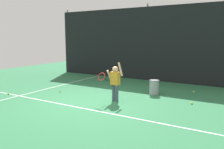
{
  "coord_description": "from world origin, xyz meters",
  "views": [
    {
      "loc": [
        4.49,
        -6.15,
        2.15
      ],
      "look_at": [
        0.34,
        0.83,
        0.85
      ],
      "focal_mm": 37.0,
      "sensor_mm": 36.0,
      "label": 1
    }
  ],
  "objects_px": {
    "ball_hopper": "(154,87)",
    "tennis_ball_3": "(60,91)",
    "tennis_ball_2": "(194,92)",
    "tennis_ball_1": "(8,94)",
    "tennis_ball_0": "(192,103)",
    "tennis_player": "(115,80)"
  },
  "relations": [
    {
      "from": "tennis_ball_1",
      "to": "tennis_ball_2",
      "type": "height_order",
      "value": "same"
    },
    {
      "from": "tennis_ball_1",
      "to": "tennis_ball_3",
      "type": "relative_size",
      "value": 1.0
    },
    {
      "from": "tennis_player",
      "to": "tennis_ball_2",
      "type": "xyz_separation_m",
      "value": [
        2.05,
        2.69,
        -0.69
      ]
    },
    {
      "from": "tennis_ball_1",
      "to": "ball_hopper",
      "type": "bearing_deg",
      "value": 30.96
    },
    {
      "from": "tennis_ball_0",
      "to": "tennis_ball_2",
      "type": "xyz_separation_m",
      "value": [
        -0.29,
        1.7,
        0.0
      ]
    },
    {
      "from": "tennis_ball_2",
      "to": "tennis_ball_3",
      "type": "relative_size",
      "value": 1.0
    },
    {
      "from": "tennis_player",
      "to": "ball_hopper",
      "type": "xyz_separation_m",
      "value": [
        0.8,
        1.62,
        -0.44
      ]
    },
    {
      "from": "tennis_player",
      "to": "tennis_ball_3",
      "type": "bearing_deg",
      "value": -174.62
    },
    {
      "from": "tennis_player",
      "to": "tennis_ball_2",
      "type": "distance_m",
      "value": 3.46
    },
    {
      "from": "ball_hopper",
      "to": "tennis_ball_2",
      "type": "distance_m",
      "value": 1.66
    },
    {
      "from": "tennis_ball_1",
      "to": "tennis_ball_0",
      "type": "bearing_deg",
      "value": 19.44
    },
    {
      "from": "tennis_ball_0",
      "to": "tennis_ball_3",
      "type": "height_order",
      "value": "same"
    },
    {
      "from": "ball_hopper",
      "to": "tennis_ball_3",
      "type": "distance_m",
      "value": 3.73
    },
    {
      "from": "tennis_ball_2",
      "to": "tennis_ball_3",
      "type": "xyz_separation_m",
      "value": [
        -4.64,
        -2.61,
        0.0
      ]
    },
    {
      "from": "tennis_ball_2",
      "to": "tennis_ball_3",
      "type": "bearing_deg",
      "value": -150.64
    },
    {
      "from": "tennis_player",
      "to": "ball_hopper",
      "type": "relative_size",
      "value": 2.4
    },
    {
      "from": "tennis_ball_0",
      "to": "tennis_ball_1",
      "type": "bearing_deg",
      "value": -160.56
    },
    {
      "from": "tennis_ball_0",
      "to": "tennis_ball_2",
      "type": "distance_m",
      "value": 1.73
    },
    {
      "from": "tennis_ball_0",
      "to": "tennis_ball_1",
      "type": "distance_m",
      "value": 6.7
    },
    {
      "from": "tennis_ball_1",
      "to": "tennis_ball_2",
      "type": "distance_m",
      "value": 7.2
    },
    {
      "from": "tennis_player",
      "to": "tennis_ball_1",
      "type": "relative_size",
      "value": 20.46
    },
    {
      "from": "tennis_ball_2",
      "to": "tennis_player",
      "type": "bearing_deg",
      "value": -127.38
    }
  ]
}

